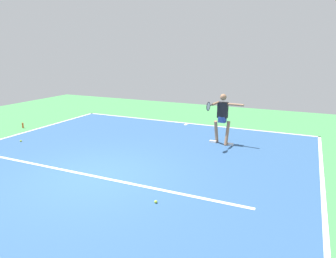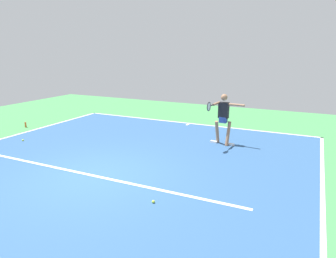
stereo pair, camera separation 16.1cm
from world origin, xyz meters
The scene contains 10 objects.
ground_plane centered at (0.00, 0.00, 0.00)m, with size 23.01×23.01×0.00m, color #428E4C.
court_surface centered at (0.00, 0.00, 0.00)m, with size 10.76×13.24×0.00m, color #2D5484.
court_line_baseline_near centered at (0.00, -6.57, 0.00)m, with size 10.76×0.10×0.01m, color white.
court_line_sideline_left centered at (-5.33, 0.00, 0.00)m, with size 0.10×13.24×0.01m, color white.
court_line_service centered at (0.00, 0.02, 0.00)m, with size 8.07×0.10×0.01m, color white.
court_line_centre_mark centered at (0.00, -6.37, 0.00)m, with size 0.10×0.30×0.01m, color white.
tennis_player centered at (-2.19, -4.12, 1.01)m, with size 1.15×1.21×1.77m.
tennis_ball_centre_court centered at (4.38, -1.40, 0.03)m, with size 0.07×0.07×0.07m, color #C6E53D.
tennis_ball_near_service_line centered at (-2.06, 0.65, 0.03)m, with size 0.07×0.07×0.07m, color #C6E53D.
water_bottle centered at (6.00, -2.89, 0.11)m, with size 0.07×0.07×0.22m, color #D84C1E.
Camera 2 is at (-4.94, 5.90, 3.17)m, focal length 32.90 mm.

